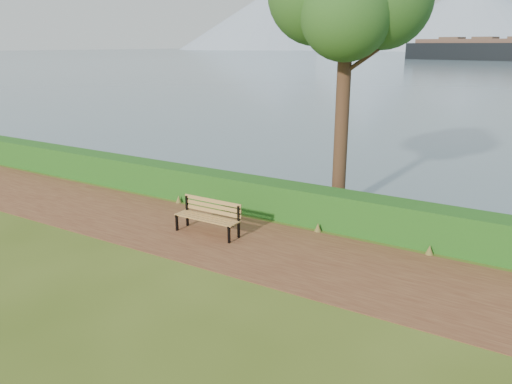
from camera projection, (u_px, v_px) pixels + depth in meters
The scene contains 4 objects.
ground at pixel (225, 245), 12.45m from camera, with size 140.00×140.00×0.00m, color #3C5117.
path at pixel (231, 241), 12.69m from camera, with size 40.00×3.40×0.01m, color #572C1D.
hedge at pixel (276, 199), 14.43m from camera, with size 32.00×0.85×1.00m, color #1B4E16.
bench at pixel (209, 214), 13.07m from camera, with size 1.81×0.54×0.91m.
Camera 1 is at (6.72, -9.43, 4.82)m, focal length 35.00 mm.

